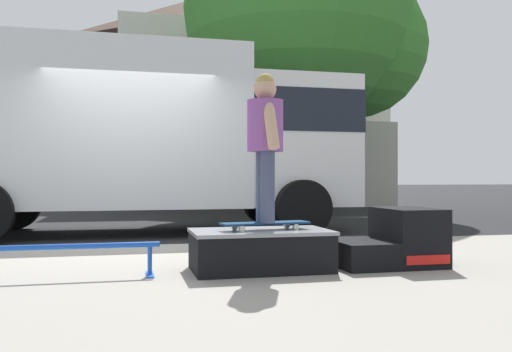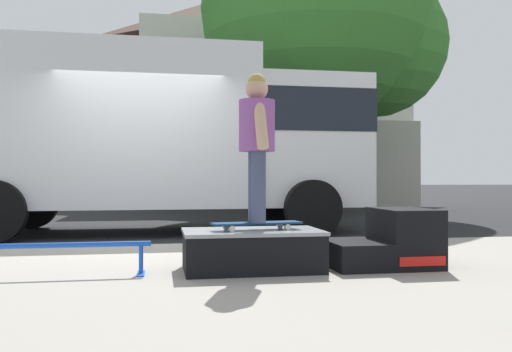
# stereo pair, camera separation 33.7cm
# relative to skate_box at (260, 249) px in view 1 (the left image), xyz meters

# --- Properties ---
(ground_plane) EXTENTS (140.00, 140.00, 0.00)m
(ground_plane) POSITION_rel_skate_box_xyz_m (-1.07, 2.58, -0.31)
(ground_plane) COLOR black
(sidewalk_slab) EXTENTS (50.00, 5.00, 0.12)m
(sidewalk_slab) POSITION_rel_skate_box_xyz_m (-1.07, -0.42, -0.25)
(sidewalk_slab) COLOR gray
(sidewalk_slab) RESTS_ON ground
(skate_box) EXTENTS (1.19, 0.69, 0.35)m
(skate_box) POSITION_rel_skate_box_xyz_m (0.00, 0.00, 0.00)
(skate_box) COLOR black
(skate_box) RESTS_ON sidewalk_slab
(kicker_ramp) EXTENTS (0.95, 0.70, 0.52)m
(kicker_ramp) POSITION_rel_skate_box_xyz_m (1.26, -0.00, 0.03)
(kicker_ramp) COLOR black
(kicker_ramp) RESTS_ON sidewalk_slab
(grind_rail) EXTENTS (1.49, 0.28, 0.28)m
(grind_rail) POSITION_rel_skate_box_xyz_m (-1.60, -0.02, 0.02)
(grind_rail) COLOR blue
(grind_rail) RESTS_ON sidewalk_slab
(skateboard) EXTENTS (0.80, 0.32, 0.07)m
(skateboard) POSITION_rel_skate_box_xyz_m (0.04, -0.03, 0.22)
(skateboard) COLOR navy
(skateboard) RESTS_ON skate_box
(skater_kid) EXTENTS (0.31, 0.66, 1.28)m
(skater_kid) POSITION_rel_skate_box_xyz_m (0.04, -0.03, 0.99)
(skater_kid) COLOR #3F4766
(skater_kid) RESTS_ON skateboard
(box_truck) EXTENTS (6.91, 2.63, 3.05)m
(box_truck) POSITION_rel_skate_box_xyz_m (-0.74, 4.78, 1.39)
(box_truck) COLOR white
(box_truck) RESTS_ON ground
(street_tree_main) EXTENTS (6.30, 5.73, 7.95)m
(street_tree_main) POSITION_rel_skate_box_xyz_m (3.39, 8.52, 4.61)
(street_tree_main) COLOR brown
(street_tree_main) RESTS_ON ground
(house_behind) EXTENTS (9.54, 8.23, 8.40)m
(house_behind) POSITION_rel_skate_box_xyz_m (3.09, 15.90, 3.93)
(house_behind) COLOR silver
(house_behind) RESTS_ON ground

